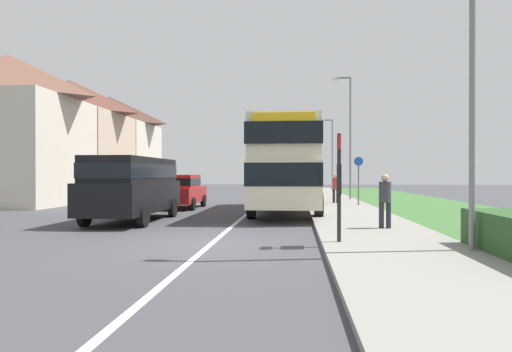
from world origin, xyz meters
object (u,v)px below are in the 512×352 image
pedestrian_walking_away (336,187)px  cycle_route_sign (359,179)px  pedestrian_at_stop (385,198)px  street_lamp_near (467,35)px  parked_van_black (133,184)px  street_lamp_mid (349,130)px  double_decker_bus (286,163)px  bus_stop_sign (339,180)px  street_lamp_far (331,150)px  parked_car_red (181,190)px

pedestrian_walking_away → cycle_route_sign: 1.95m
pedestrian_at_stop → street_lamp_near: 5.12m
parked_van_black → cycle_route_sign: 11.47m
pedestrian_at_stop → cycle_route_sign: (0.60, 9.55, 0.45)m
street_lamp_mid → double_decker_bus: bearing=-113.6°
parked_van_black → pedestrian_at_stop: (8.25, -2.25, -0.35)m
double_decker_bus → cycle_route_sign: size_ratio=4.12×
parked_van_black → street_lamp_near: size_ratio=0.69×
pedestrian_at_stop → bus_stop_sign: bus_stop_sign is taller
double_decker_bus → pedestrian_walking_away: 5.54m
street_lamp_near → street_lamp_mid: street_lamp_near is taller
street_lamp_near → street_lamp_far: size_ratio=1.17×
street_lamp_near → parked_car_red: bearing=127.4°
parked_car_red → pedestrian_at_stop: (8.07, -8.18, 0.08)m
parked_car_red → street_lamp_near: 15.24m
pedestrian_at_stop → street_lamp_mid: street_lamp_mid is taller
parked_van_black → pedestrian_walking_away: 11.91m
parked_van_black → pedestrian_walking_away: parked_van_black is taller
double_decker_bus → street_lamp_near: (3.86, -9.99, 2.36)m
parked_van_black → cycle_route_sign: bearing=39.5°
bus_stop_sign → street_lamp_near: 3.97m
street_lamp_mid → cycle_route_sign: bearing=-91.6°
bus_stop_sign → cycle_route_sign: size_ratio=1.03×
parked_car_red → pedestrian_walking_away: size_ratio=2.38×
parked_car_red → street_lamp_near: size_ratio=0.50×
double_decker_bus → street_lamp_near: 10.97m
double_decker_bus → street_lamp_far: bearing=80.6°
bus_stop_sign → double_decker_bus: bearing=98.6°
street_lamp_far → parked_van_black: bearing=-108.6°
bus_stop_sign → pedestrian_at_stop: bearing=59.8°
double_decker_bus → street_lamp_mid: size_ratio=1.36×
parked_car_red → street_lamp_mid: (8.81, 6.66, 3.48)m
pedestrian_at_stop → street_lamp_far: 29.40m
parked_car_red → cycle_route_sign: (8.67, 1.37, 0.53)m
double_decker_bus → parked_car_red: bearing=160.9°
pedestrian_walking_away → pedestrian_at_stop: bearing=-88.1°
parked_car_red → cycle_route_sign: bearing=9.0°
parked_van_black → pedestrian_walking_away: size_ratio=3.26×
double_decker_bus → pedestrian_walking_away: double_decker_bus is taller
parked_car_red → bus_stop_sign: 12.68m
cycle_route_sign → street_lamp_far: 19.85m
parked_van_black → bus_stop_sign: bearing=-36.4°
double_decker_bus → street_lamp_far: street_lamp_far is taller
cycle_route_sign → street_lamp_mid: street_lamp_mid is taller
parked_car_red → pedestrian_walking_away: (7.69, 3.00, 0.08)m
pedestrian_walking_away → bus_stop_sign: bus_stop_sign is taller
parked_car_red → pedestrian_at_stop: size_ratio=2.38×
parked_car_red → street_lamp_near: street_lamp_near is taller
pedestrian_walking_away → cycle_route_sign: size_ratio=0.66×
cycle_route_sign → street_lamp_mid: size_ratio=0.33×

